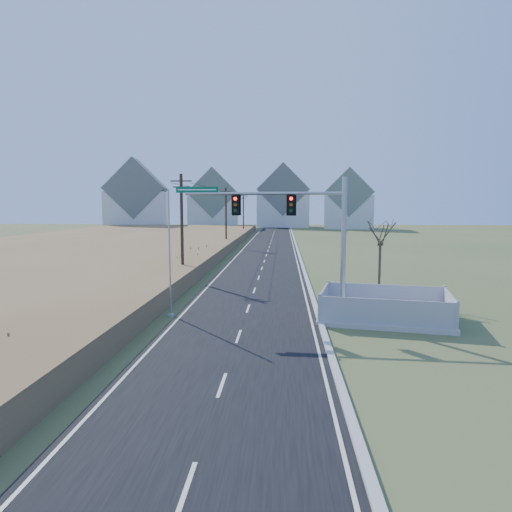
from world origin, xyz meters
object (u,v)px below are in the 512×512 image
Objects in this scene: fence_enclosure at (385,314)px; open_sign at (362,320)px; traffic_signal_mast at (309,233)px; flagpole at (170,267)px; bare_tree at (381,231)px.

fence_enclosure is 1.97m from open_sign.
traffic_signal_mast reaches higher than flagpole.
open_sign is at bearing -30.54° from traffic_signal_mast.
bare_tree reaches higher than fence_enclosure.
traffic_signal_mast is at bearing 145.25° from open_sign.
flagpole is 1.26× the size of bare_tree.
open_sign is 0.10× the size of bare_tree.
fence_enclosure is 1.08× the size of flagpole.
flagpole reaches higher than fence_enclosure.
traffic_signal_mast is at bearing -176.50° from fence_enclosure.
open_sign is (2.72, -1.86, -4.51)m from traffic_signal_mast.
open_sign is at bearing -127.77° from fence_enclosure.
traffic_signal_mast is 1.27× the size of fence_enclosure.
fence_enclosure is 1.37× the size of bare_tree.
open_sign is at bearing -7.31° from flagpole.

